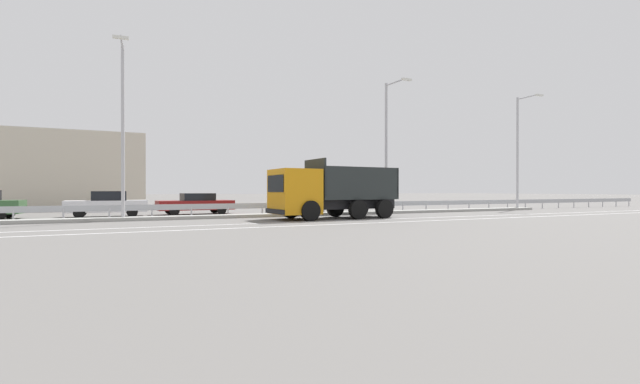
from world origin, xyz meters
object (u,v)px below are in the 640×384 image
(street_lamp_1, at_px, (123,123))
(street_lamp_2, at_px, (388,141))
(dump_truck, at_px, (319,195))
(street_lamp_3, at_px, (519,147))
(parked_car_3, at_px, (107,204))
(median_road_sign, at_px, (360,193))
(parked_car_4, at_px, (196,204))

(street_lamp_1, relative_size, street_lamp_2, 1.03)
(dump_truck, distance_m, street_lamp_3, 19.63)
(parked_car_3, bearing_deg, median_road_sign, -105.28)
(street_lamp_1, xyz_separation_m, street_lamp_3, (28.74, -0.06, 0.00))
(street_lamp_2, distance_m, parked_car_4, 13.23)
(street_lamp_3, height_order, parked_car_4, street_lamp_3)
(median_road_sign, xyz_separation_m, street_lamp_2, (1.91, -0.33, 3.50))
(parked_car_4, bearing_deg, street_lamp_1, 131.22)
(street_lamp_1, height_order, street_lamp_3, street_lamp_3)
(parked_car_3, bearing_deg, street_lamp_2, -104.75)
(dump_truck, height_order, median_road_sign, dump_truck)
(median_road_sign, xyz_separation_m, street_lamp_3, (14.66, -0.02, 3.63))
(median_road_sign, xyz_separation_m, parked_car_4, (-9.74, 4.38, -0.65))
(median_road_sign, distance_m, street_lamp_2, 4.00)
(street_lamp_1, relative_size, street_lamp_3, 1.00)
(street_lamp_2, distance_m, street_lamp_3, 12.76)
(street_lamp_2, bearing_deg, street_lamp_3, 1.39)
(parked_car_3, bearing_deg, street_lamp_1, -168.80)
(street_lamp_3, xyz_separation_m, parked_car_4, (-24.40, 4.40, -4.28))
(street_lamp_2, bearing_deg, parked_car_3, 165.94)
(dump_truck, xyz_separation_m, parked_car_3, (-10.49, 6.85, -0.57))
(median_road_sign, distance_m, street_lamp_3, 15.10)
(street_lamp_1, bearing_deg, parked_car_3, 101.88)
(dump_truck, height_order, street_lamp_1, street_lamp_1)
(parked_car_3, bearing_deg, parked_car_4, -85.12)
(street_lamp_2, height_order, parked_car_3, street_lamp_2)
(street_lamp_2, xyz_separation_m, parked_car_3, (-16.79, 4.21, -4.09))
(dump_truck, relative_size, street_lamp_3, 0.81)
(street_lamp_2, bearing_deg, dump_truck, -157.28)
(street_lamp_3, bearing_deg, street_lamp_2, -178.61)
(street_lamp_1, distance_m, street_lamp_2, 15.99)
(median_road_sign, distance_m, street_lamp_1, 14.54)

